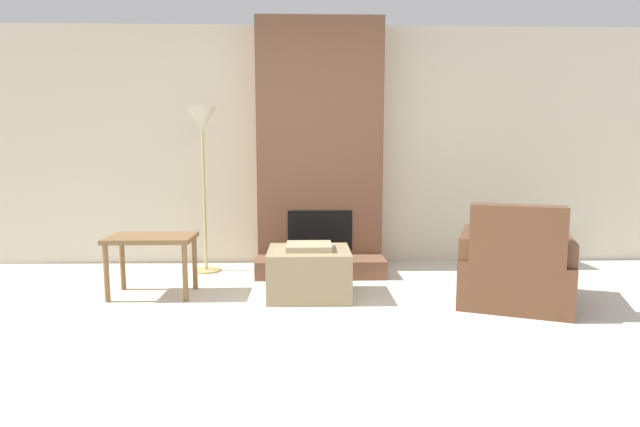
% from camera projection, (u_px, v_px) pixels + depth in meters
% --- Properties ---
extents(ground_plane, '(24.00, 24.00, 0.00)m').
position_uv_depth(ground_plane, '(330.00, 358.00, 3.07)').
color(ground_plane, beige).
extents(wall_back, '(8.06, 0.06, 2.60)m').
position_uv_depth(wall_back, '(319.00, 147.00, 5.55)').
color(wall_back, beige).
rests_on(wall_back, ground_plane).
extents(fireplace, '(1.30, 0.83, 2.60)m').
position_uv_depth(fireplace, '(319.00, 154.00, 5.29)').
color(fireplace, brown).
rests_on(fireplace, ground_plane).
extents(ottoman, '(0.71, 0.61, 0.47)m').
position_uv_depth(ottoman, '(309.00, 272.00, 4.34)').
color(ottoman, '#998460').
rests_on(ottoman, ground_plane).
extents(armchair, '(1.12, 1.15, 0.86)m').
position_uv_depth(armchair, '(514.00, 272.00, 4.14)').
color(armchair, brown).
rests_on(armchair, ground_plane).
extents(side_table, '(0.73, 0.45, 0.53)m').
position_uv_depth(side_table, '(151.00, 245.00, 4.34)').
color(side_table, brown).
rests_on(side_table, ground_plane).
extents(floor_lamp_left, '(0.30, 0.30, 1.70)m').
position_uv_depth(floor_lamp_left, '(202.00, 134.00, 5.08)').
color(floor_lamp_left, tan).
rests_on(floor_lamp_left, ground_plane).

